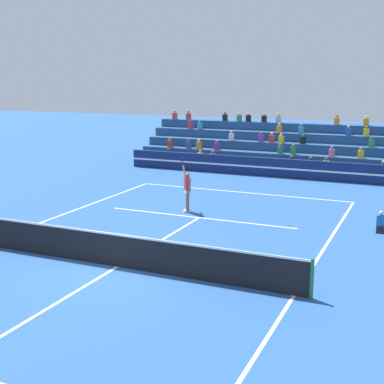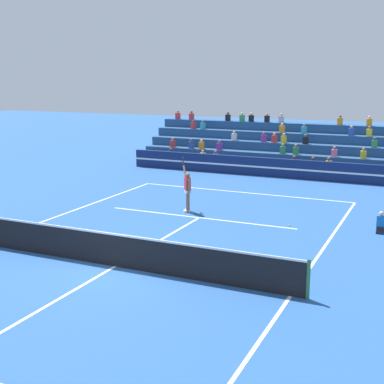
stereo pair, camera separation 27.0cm
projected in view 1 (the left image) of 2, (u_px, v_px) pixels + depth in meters
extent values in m
plane|color=#285699|center=(117.00, 267.00, 16.44)|extent=(120.00, 120.00, 0.00)
cube|color=white|center=(241.00, 192.00, 27.08)|extent=(11.00, 0.10, 0.01)
cube|color=white|center=(294.00, 296.00, 14.26)|extent=(0.10, 23.80, 0.01)
cube|color=white|center=(199.00, 218.00, 22.18)|extent=(8.25, 0.10, 0.01)
cube|color=white|center=(117.00, 267.00, 16.44)|extent=(0.10, 12.85, 0.01)
cylinder|color=#2D6B38|center=(312.00, 279.00, 13.97)|extent=(0.10, 0.10, 1.10)
cube|color=black|center=(117.00, 251.00, 16.33)|extent=(11.90, 0.02, 1.00)
cube|color=white|center=(116.00, 235.00, 16.22)|extent=(11.90, 0.04, 0.06)
cube|color=navy|center=(268.00, 167.00, 31.30)|extent=(18.00, 0.24, 1.10)
cube|color=white|center=(268.00, 168.00, 31.18)|extent=(18.00, 0.02, 0.10)
cube|color=navy|center=(274.00, 168.00, 32.50)|extent=(18.68, 0.95, 0.55)
cube|color=black|center=(292.00, 162.00, 31.80)|extent=(0.32, 0.22, 0.44)
sphere|color=brown|center=(292.00, 157.00, 31.73)|extent=(0.18, 0.18, 0.18)
cube|color=yellow|center=(200.00, 156.00, 34.14)|extent=(0.32, 0.22, 0.44)
sphere|color=tan|center=(200.00, 151.00, 34.07)|extent=(0.18, 0.18, 0.18)
cube|color=black|center=(311.00, 163.00, 31.35)|extent=(0.32, 0.22, 0.44)
sphere|color=brown|center=(311.00, 158.00, 31.29)|extent=(0.18, 0.18, 0.18)
cube|color=black|center=(168.00, 154.00, 35.04)|extent=(0.32, 0.22, 0.44)
sphere|color=brown|center=(168.00, 149.00, 34.97)|extent=(0.18, 0.18, 0.18)
cube|color=black|center=(383.00, 168.00, 29.76)|extent=(0.32, 0.22, 0.44)
sphere|color=beige|center=(383.00, 162.00, 29.70)|extent=(0.18, 0.18, 0.18)
cube|color=orange|center=(326.00, 164.00, 31.00)|extent=(0.32, 0.22, 0.44)
sphere|color=brown|center=(326.00, 159.00, 30.93)|extent=(0.18, 0.18, 0.18)
cube|color=purple|center=(213.00, 157.00, 33.79)|extent=(0.32, 0.22, 0.44)
sphere|color=brown|center=(213.00, 152.00, 33.73)|extent=(0.18, 0.18, 0.18)
cube|color=navy|center=(278.00, 162.00, 33.29)|extent=(18.68, 0.95, 1.10)
cube|color=purple|center=(217.00, 147.00, 34.57)|extent=(0.32, 0.22, 0.44)
sphere|color=brown|center=(217.00, 142.00, 34.50)|extent=(0.18, 0.18, 0.18)
cube|color=#338C4C|center=(280.00, 150.00, 32.92)|extent=(0.32, 0.22, 0.44)
sphere|color=#9E7051|center=(280.00, 145.00, 32.85)|extent=(0.18, 0.18, 0.18)
cube|color=red|center=(170.00, 144.00, 35.91)|extent=(0.32, 0.22, 0.44)
sphere|color=#9E7051|center=(170.00, 139.00, 35.84)|extent=(0.18, 0.18, 0.18)
cube|color=#338C4C|center=(293.00, 151.00, 32.59)|extent=(0.32, 0.22, 0.44)
sphere|color=brown|center=(293.00, 146.00, 32.52)|extent=(0.18, 0.18, 0.18)
cube|color=pink|center=(332.00, 153.00, 31.68)|extent=(0.32, 0.22, 0.44)
sphere|color=#9E7051|center=(332.00, 147.00, 31.61)|extent=(0.18, 0.18, 0.18)
cube|color=#2D4CA5|center=(189.00, 145.00, 35.37)|extent=(0.32, 0.22, 0.44)
sphere|color=brown|center=(188.00, 140.00, 35.30)|extent=(0.18, 0.18, 0.18)
cube|color=yellow|center=(361.00, 154.00, 31.03)|extent=(0.32, 0.22, 0.44)
sphere|color=#9E7051|center=(361.00, 149.00, 30.96)|extent=(0.18, 0.18, 0.18)
cube|color=orange|center=(199.00, 146.00, 35.07)|extent=(0.32, 0.22, 0.44)
sphere|color=beige|center=(199.00, 141.00, 35.00)|extent=(0.18, 0.18, 0.18)
cube|color=navy|center=(282.00, 155.00, 34.08)|extent=(18.68, 0.95, 1.65)
cube|color=#338C4C|center=(371.00, 144.00, 31.57)|extent=(0.32, 0.22, 0.44)
sphere|color=brown|center=(372.00, 138.00, 31.51)|extent=(0.18, 0.18, 0.18)
cube|color=yellow|center=(281.00, 139.00, 33.73)|extent=(0.32, 0.22, 0.44)
sphere|color=beige|center=(281.00, 134.00, 33.66)|extent=(0.18, 0.18, 0.18)
cube|color=purple|center=(261.00, 138.00, 34.25)|extent=(0.32, 0.22, 0.44)
sphere|color=brown|center=(261.00, 133.00, 34.19)|extent=(0.18, 0.18, 0.18)
cube|color=black|center=(303.00, 140.00, 33.18)|extent=(0.32, 0.22, 0.44)
sphere|color=brown|center=(303.00, 135.00, 33.12)|extent=(0.18, 0.18, 0.18)
cube|color=red|center=(272.00, 139.00, 33.98)|extent=(0.32, 0.22, 0.44)
sphere|color=tan|center=(272.00, 134.00, 33.91)|extent=(0.18, 0.18, 0.18)
cube|color=silver|center=(231.00, 137.00, 35.05)|extent=(0.32, 0.22, 0.44)
sphere|color=tan|center=(232.00, 132.00, 34.98)|extent=(0.18, 0.18, 0.18)
cube|color=navy|center=(286.00, 149.00, 34.87)|extent=(18.68, 0.95, 2.20)
cube|color=yellow|center=(366.00, 133.00, 32.48)|extent=(0.32, 0.22, 0.44)
sphere|color=brown|center=(367.00, 127.00, 32.41)|extent=(0.18, 0.18, 0.18)
cube|color=teal|center=(200.00, 126.00, 36.83)|extent=(0.32, 0.22, 0.44)
sphere|color=brown|center=(200.00, 121.00, 36.76)|extent=(0.18, 0.18, 0.18)
cube|color=red|center=(191.00, 126.00, 37.11)|extent=(0.32, 0.22, 0.44)
sphere|color=brown|center=(191.00, 121.00, 37.04)|extent=(0.18, 0.18, 0.18)
cube|color=orange|center=(279.00, 129.00, 34.62)|extent=(0.32, 0.22, 0.44)
sphere|color=beige|center=(279.00, 124.00, 34.55)|extent=(0.18, 0.18, 0.18)
cube|color=#2D4CA5|center=(348.00, 132.00, 32.90)|extent=(0.32, 0.22, 0.44)
sphere|color=tan|center=(349.00, 127.00, 32.83)|extent=(0.18, 0.18, 0.18)
cube|color=teal|center=(301.00, 130.00, 34.05)|extent=(0.32, 0.22, 0.44)
sphere|color=#9E7051|center=(301.00, 125.00, 33.99)|extent=(0.18, 0.18, 0.18)
cube|color=navy|center=(290.00, 144.00, 35.66)|extent=(18.68, 0.95, 2.75)
cube|color=black|center=(225.00, 118.00, 36.98)|extent=(0.32, 0.22, 0.44)
sphere|color=brown|center=(225.00, 113.00, 36.91)|extent=(0.18, 0.18, 0.18)
cube|color=orange|center=(366.00, 122.00, 33.27)|extent=(0.32, 0.22, 0.44)
sphere|color=beige|center=(367.00, 117.00, 33.20)|extent=(0.18, 0.18, 0.18)
cube|color=#338C4C|center=(239.00, 118.00, 36.57)|extent=(0.32, 0.22, 0.44)
sphere|color=beige|center=(239.00, 113.00, 36.50)|extent=(0.18, 0.18, 0.18)
cube|color=orange|center=(337.00, 121.00, 33.97)|extent=(0.32, 0.22, 0.44)
sphere|color=brown|center=(337.00, 116.00, 33.91)|extent=(0.18, 0.18, 0.18)
cube|color=black|center=(264.00, 119.00, 35.87)|extent=(0.32, 0.22, 0.44)
sphere|color=tan|center=(264.00, 114.00, 35.80)|extent=(0.18, 0.18, 0.18)
cube|color=red|center=(175.00, 116.00, 38.50)|extent=(0.32, 0.22, 0.44)
sphere|color=#9E7051|center=(175.00, 112.00, 38.44)|extent=(0.18, 0.18, 0.18)
cube|color=black|center=(248.00, 118.00, 36.31)|extent=(0.32, 0.22, 0.44)
sphere|color=beige|center=(249.00, 114.00, 36.24)|extent=(0.18, 0.18, 0.18)
cube|color=red|center=(189.00, 117.00, 38.07)|extent=(0.32, 0.22, 0.44)
sphere|color=brown|center=(189.00, 112.00, 38.01)|extent=(0.18, 0.18, 0.18)
cube|color=#B2B2B7|center=(278.00, 119.00, 35.48)|extent=(0.32, 0.22, 0.44)
sphere|color=tan|center=(279.00, 115.00, 35.41)|extent=(0.18, 0.18, 0.18)
cube|color=black|center=(380.00, 231.00, 20.06)|extent=(0.28, 0.36, 0.12)
cube|color=black|center=(380.00, 228.00, 20.03)|extent=(0.28, 0.24, 0.18)
cube|color=#1966B2|center=(381.00, 220.00, 19.97)|extent=(0.30, 0.18, 0.40)
sphere|color=beige|center=(381.00, 213.00, 19.91)|extent=(0.17, 0.17, 0.17)
cylinder|color=brown|center=(187.00, 202.00, 22.95)|extent=(0.14, 0.14, 0.90)
cylinder|color=brown|center=(188.00, 201.00, 23.18)|extent=(0.14, 0.14, 0.90)
cube|color=white|center=(187.00, 191.00, 22.95)|extent=(0.36, 0.37, 0.20)
cube|color=red|center=(187.00, 184.00, 22.89)|extent=(0.39, 0.40, 0.56)
sphere|color=brown|center=(187.00, 176.00, 22.81)|extent=(0.22, 0.22, 0.22)
cube|color=white|center=(187.00, 211.00, 23.03)|extent=(0.27, 0.26, 0.09)
cube|color=white|center=(187.00, 210.00, 23.26)|extent=(0.27, 0.26, 0.09)
cylinder|color=brown|center=(189.00, 186.00, 22.68)|extent=(0.09, 0.09, 0.56)
cylinder|color=brown|center=(184.00, 172.00, 23.17)|extent=(0.36, 0.40, 0.52)
cylinder|color=black|center=(183.00, 164.00, 23.34)|extent=(0.13, 0.14, 0.19)
torus|color=black|center=(182.00, 160.00, 23.42)|extent=(0.31, 0.35, 0.43)
sphere|color=#C6DB33|center=(290.00, 225.00, 21.00)|extent=(0.07, 0.07, 0.07)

